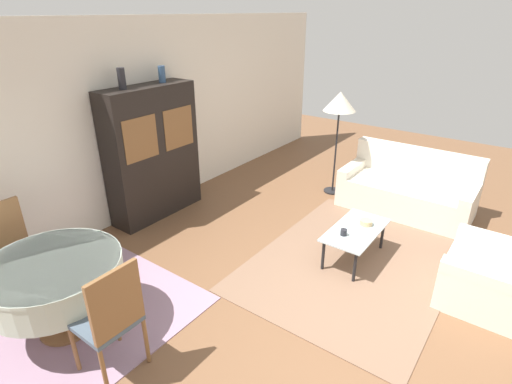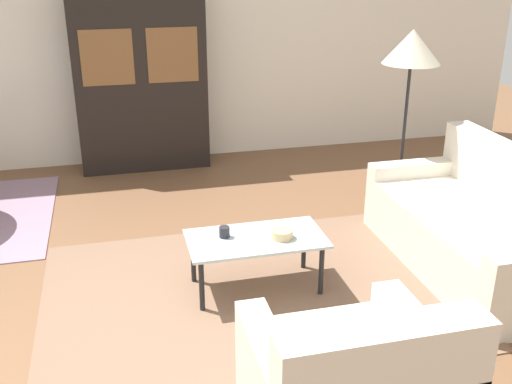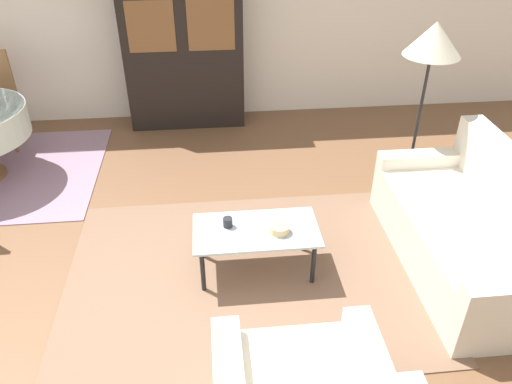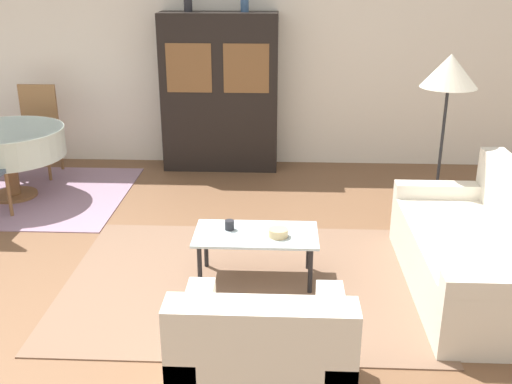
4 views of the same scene
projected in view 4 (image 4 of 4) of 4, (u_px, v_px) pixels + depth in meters
ground_plane at (115, 312)px, 4.33m from camera, size 14.00×14.00×0.00m
wall_back at (185, 54)px, 7.24m from camera, size 10.00×0.06×2.70m
area_rug at (246, 282)px, 4.74m from camera, size 2.84×2.09×0.01m
dining_rug at (19, 195)px, 6.54m from camera, size 2.34×1.89×0.01m
couch at (481, 254)px, 4.52m from camera, size 0.91×1.84×0.89m
armchair at (263, 363)px, 3.28m from camera, size 0.93×0.87×0.85m
coffee_table at (256, 238)px, 4.66m from camera, size 0.96×0.51×0.40m
display_cabinet at (220, 93)px, 7.13m from camera, size 1.37×0.43×1.86m
dining_table at (7, 143)px, 6.28m from camera, size 1.19×1.19×0.75m
dining_chair_far at (37, 125)px, 7.05m from camera, size 0.44×0.44×1.04m
floor_lamp at (449, 76)px, 5.21m from camera, size 0.50×0.50×1.64m
cup at (229, 225)px, 4.69m from camera, size 0.07×0.07×0.08m
bowl at (278, 233)px, 4.58m from camera, size 0.15×0.15×0.06m
vase_tall at (188, 0)px, 6.77m from camera, size 0.10×0.10×0.26m
vase_short at (245, 2)px, 6.75m from camera, size 0.09×0.09×0.22m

